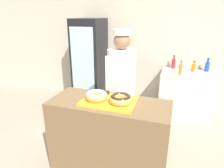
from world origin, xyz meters
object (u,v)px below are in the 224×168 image
at_px(donut_chocolate_glaze, 121,99).
at_px(bottle_blue, 207,66).
at_px(brownie_back_left, 105,93).
at_px(brownie_back_right, 122,95).
at_px(beverage_fridge, 90,63).
at_px(bottle_orange, 180,69).
at_px(bottle_red, 173,63).
at_px(bottle_orange_b, 194,67).
at_px(donut_light_glaze, 96,96).
at_px(baker_person, 121,88).
at_px(serving_tray, 109,101).
at_px(chest_freezer, 185,94).

relative_size(donut_chocolate_glaze, bottle_blue, 1.04).
height_order(brownie_back_left, brownie_back_right, same).
bearing_deg(beverage_fridge, bottle_orange, -4.56).
height_order(beverage_fridge, bottle_red, beverage_fridge).
xyz_separation_m(brownie_back_left, bottle_orange_b, (1.07, 1.75, -0.04)).
height_order(donut_chocolate_glaze, brownie_back_right, donut_chocolate_glaze).
xyz_separation_m(bottle_orange_b, bottle_red, (-0.36, 0.10, 0.02)).
distance_m(donut_light_glaze, baker_person, 0.59).
bearing_deg(donut_chocolate_glaze, brownie_back_left, 145.33).
bearing_deg(bottle_red, brownie_back_left, -110.86).
distance_m(serving_tray, brownie_back_right, 0.18).
bearing_deg(brownie_back_left, bottle_blue, 54.66).
relative_size(donut_chocolate_glaze, bottle_orange_b, 1.29).
distance_m(chest_freezer, bottle_blue, 0.64).
distance_m(brownie_back_right, bottle_blue, 2.13).
height_order(donut_chocolate_glaze, beverage_fridge, beverage_fridge).
bearing_deg(brownie_back_left, serving_tray, -53.37).
relative_size(beverage_fridge, bottle_red, 6.86).
bearing_deg(bottle_red, serving_tray, -106.75).
relative_size(bottle_orange, bottle_orange_b, 1.24).
bearing_deg(brownie_back_right, chest_freezer, 64.69).
relative_size(serving_tray, bottle_orange, 2.41).
relative_size(donut_light_glaze, brownie_back_right, 2.70).
bearing_deg(brownie_back_right, beverage_fridge, 125.40).
height_order(donut_light_glaze, brownie_back_left, donut_light_glaze).
bearing_deg(donut_light_glaze, brownie_back_right, 34.67).
height_order(donut_light_glaze, chest_freezer, donut_light_glaze).
height_order(brownie_back_right, bottle_blue, bottle_blue).
bearing_deg(serving_tray, bottle_orange, 65.39).
bearing_deg(serving_tray, chest_freezer, 63.67).
relative_size(brownie_back_left, chest_freezer, 0.10).
xyz_separation_m(donut_light_glaze, baker_person, (0.12, 0.57, -0.10)).
bearing_deg(baker_person, serving_tray, -87.97).
bearing_deg(donut_light_glaze, bottle_orange_b, 60.18).
relative_size(serving_tray, bottle_orange_b, 3.00).
height_order(brownie_back_left, bottle_red, bottle_red).
xyz_separation_m(serving_tray, donut_chocolate_glaze, (0.14, -0.03, 0.06)).
height_order(brownie_back_right, bottle_red, bottle_red).
distance_m(bottle_orange, bottle_blue, 0.59).
xyz_separation_m(chest_freezer, bottle_orange, (-0.13, -0.15, 0.50)).
relative_size(beverage_fridge, bottle_orange_b, 8.84).
xyz_separation_m(donut_light_glaze, chest_freezer, (1.00, 1.78, -0.55)).
relative_size(serving_tray, donut_light_glaze, 2.33).
bearing_deg(bottle_red, bottle_blue, -2.47).
height_order(bottle_blue, bottle_red, bottle_red).
bearing_deg(baker_person, bottle_blue, 49.75).
height_order(serving_tray, chest_freezer, serving_tray).
xyz_separation_m(brownie_back_left, beverage_fridge, (-0.93, 1.60, -0.06)).
bearing_deg(donut_chocolate_glaze, bottle_orange, 69.94).
relative_size(baker_person, chest_freezer, 1.82).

